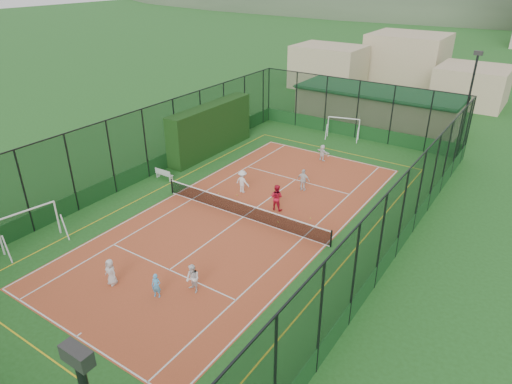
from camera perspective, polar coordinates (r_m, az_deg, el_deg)
ground at (r=27.60m, az=-1.61°, el=-3.16°), size 300.00×300.00×0.00m
court_slab at (r=27.60m, az=-1.61°, el=-3.15°), size 11.17×23.97×0.01m
tennis_net at (r=27.34m, az=-1.62°, el=-2.20°), size 11.67×0.12×1.06m
perimeter_fence at (r=26.44m, az=-1.67°, el=1.54°), size 18.12×34.12×5.00m
floodlight_ne at (r=37.68m, az=24.84°, el=9.48°), size 0.60×0.26×8.25m
clubhouse at (r=45.39m, az=14.90°, el=10.27°), size 15.20×7.20×3.15m
hedge_left at (r=36.74m, az=-5.67°, el=7.85°), size 1.33×8.89×3.89m
white_bench at (r=32.93m, az=-11.39°, el=2.25°), size 1.42×0.39×0.80m
futsal_goal_near at (r=27.46m, az=-26.43°, el=-3.98°), size 3.25×1.47×2.02m
futsal_goal_far at (r=40.77m, az=10.85°, el=7.86°), size 2.89×1.50×1.79m
child_near_left at (r=22.90m, az=-17.69°, el=-9.50°), size 0.67×0.44×1.36m
child_near_mid at (r=21.63m, az=-12.35°, el=-11.36°), size 0.52×0.44×1.21m
child_near_right at (r=21.56m, az=-7.91°, el=-10.68°), size 0.82×0.71×1.45m
child_far_left at (r=30.20m, az=-1.69°, el=1.32°), size 1.04×0.62×1.57m
child_far_right at (r=30.61m, az=5.94°, el=1.50°), size 0.92×0.43×1.53m
child_far_back at (r=35.69m, az=8.31°, el=4.90°), size 1.26×0.72×1.29m
coach at (r=28.07m, az=2.58°, el=-0.66°), size 0.87×0.70×1.68m
tennis_balls at (r=28.77m, az=-0.31°, el=-1.72°), size 6.70×1.54×0.07m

